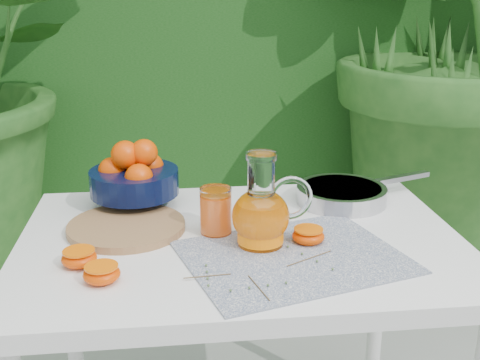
{
  "coord_description": "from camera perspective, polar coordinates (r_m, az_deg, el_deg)",
  "views": [
    {
      "loc": [
        -0.09,
        -1.34,
        1.31
      ],
      "look_at": [
        0.06,
        -0.07,
        0.88
      ],
      "focal_mm": 45.0,
      "sensor_mm": 36.0,
      "label": 1
    }
  ],
  "objects": [
    {
      "name": "orange_halves",
      "position": [
        1.25,
        -6.82,
        -7.05
      ],
      "size": [
        0.58,
        0.23,
        0.04
      ],
      "color": "#FC3902",
      "rests_on": "white_table"
    },
    {
      "name": "saute_pan",
      "position": [
        1.59,
        9.7,
        -1.26
      ],
      "size": [
        0.43,
        0.3,
        0.04
      ],
      "color": "#B1B0B5",
      "rests_on": "white_table"
    },
    {
      "name": "cutting_board",
      "position": [
        1.43,
        -10.72,
        -4.38
      ],
      "size": [
        0.35,
        0.35,
        0.02
      ],
      "primitive_type": "cylinder",
      "rotation": [
        0.0,
        0.0,
        -0.38
      ],
      "color": "olive",
      "rests_on": "white_table"
    },
    {
      "name": "juice_pitcher",
      "position": [
        1.3,
        2.09,
        -3.19
      ],
      "size": [
        0.18,
        0.13,
        0.21
      ],
      "color": "white",
      "rests_on": "white_table"
    },
    {
      "name": "juice_tumbler",
      "position": [
        1.37,
        -2.31,
        -3.0
      ],
      "size": [
        0.09,
        0.09,
        0.11
      ],
      "color": "white",
      "rests_on": "white_table"
    },
    {
      "name": "fruit_bowl",
      "position": [
        1.55,
        -10.03,
        0.37
      ],
      "size": [
        0.28,
        0.28,
        0.18
      ],
      "color": "black",
      "rests_on": "white_table"
    },
    {
      "name": "hedge_backdrop",
      "position": [
        3.4,
        -4.31,
        16.59
      ],
      "size": [
        8.0,
        1.65,
        2.5
      ],
      "color": "#184B15",
      "rests_on": "ground"
    },
    {
      "name": "placemat",
      "position": [
        1.28,
        5.08,
        -7.26
      ],
      "size": [
        0.52,
        0.45,
        0.0
      ],
      "primitive_type": "cube",
      "rotation": [
        0.0,
        0.0,
        0.28
      ],
      "color": "#0D224D",
      "rests_on": "white_table"
    },
    {
      "name": "thyme_sprigs",
      "position": [
        1.2,
        2.07,
        -8.75
      ],
      "size": [
        0.32,
        0.22,
        0.01
      ],
      "color": "brown",
      "rests_on": "white_table"
    },
    {
      "name": "potted_plant_right",
      "position": [
        2.83,
        16.87,
        13.6
      ],
      "size": [
        3.08,
        3.08,
        2.2
      ],
      "primitive_type": "imported",
      "rotation": [
        0.0,
        0.0,
        2.51
      ],
      "color": "#275E20",
      "rests_on": "ground"
    },
    {
      "name": "white_table",
      "position": [
        1.4,
        0.1,
        -8.47
      ],
      "size": [
        1.0,
        0.7,
        0.75
      ],
      "color": "white",
      "rests_on": "ground"
    }
  ]
}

